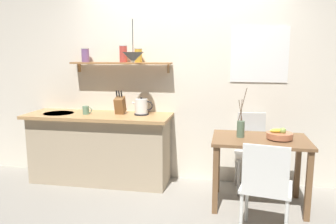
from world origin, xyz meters
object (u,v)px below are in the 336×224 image
(electric_kettle, at_px, (142,107))
(pendant_lamp, at_px, (133,57))
(dining_chair_far, at_px, (251,148))
(knife_block, at_px, (120,105))
(dining_table, at_px, (260,150))
(dining_chair_near, at_px, (266,184))
(twig_vase, at_px, (241,128))
(fruit_bowl, at_px, (280,135))
(coffee_mug_by_sink, at_px, (86,110))

(electric_kettle, height_order, pendant_lamp, pendant_lamp)
(dining_chair_far, bearing_deg, pendant_lamp, -171.16)
(electric_kettle, bearing_deg, knife_block, 179.39)
(dining_table, relative_size, dining_chair_near, 1.13)
(dining_chair_far, distance_m, twig_vase, 0.58)
(dining_table, bearing_deg, pendant_lamp, 170.76)
(dining_table, height_order, fruit_bowl, fruit_bowl)
(dining_chair_near, height_order, electric_kettle, electric_kettle)
(dining_table, relative_size, electric_kettle, 3.85)
(pendant_lamp, bearing_deg, twig_vase, -10.15)
(fruit_bowl, xyz_separation_m, knife_block, (-1.87, 0.41, 0.20))
(twig_vase, xyz_separation_m, pendant_lamp, (-1.25, 0.22, 0.74))
(twig_vase, relative_size, knife_block, 1.78)
(fruit_bowl, bearing_deg, knife_block, 167.57)
(fruit_bowl, relative_size, electric_kettle, 1.02)
(fruit_bowl, distance_m, coffee_mug_by_sink, 2.31)
(dining_chair_near, height_order, twig_vase, twig_vase)
(dining_chair_near, bearing_deg, pendant_lamp, 147.78)
(dining_chair_far, bearing_deg, fruit_bowl, -61.99)
(electric_kettle, bearing_deg, dining_chair_far, 2.45)
(twig_vase, bearing_deg, coffee_mug_by_sink, 171.25)
(electric_kettle, bearing_deg, pendant_lamp, -107.84)
(fruit_bowl, relative_size, knife_block, 0.89)
(dining_chair_far, bearing_deg, knife_block, -178.08)
(knife_block, xyz_separation_m, pendant_lamp, (0.23, -0.16, 0.59))
(electric_kettle, xyz_separation_m, knife_block, (-0.28, 0.00, 0.02))
(dining_chair_near, height_order, knife_block, knife_block)
(dining_chair_far, relative_size, electric_kettle, 3.56)
(twig_vase, bearing_deg, fruit_bowl, -3.88)
(electric_kettle, height_order, knife_block, knife_block)
(twig_vase, bearing_deg, knife_block, 165.34)
(dining_chair_near, relative_size, fruit_bowl, 3.33)
(dining_chair_near, height_order, coffee_mug_by_sink, coffee_mug_by_sink)
(dining_table, distance_m, knife_block, 1.77)
(pendant_lamp, bearing_deg, electric_kettle, 72.16)
(fruit_bowl, height_order, coffee_mug_by_sink, coffee_mug_by_sink)
(fruit_bowl, height_order, twig_vase, twig_vase)
(twig_vase, relative_size, electric_kettle, 2.04)
(dining_chair_far, xyz_separation_m, fruit_bowl, (0.25, -0.47, 0.29))
(dining_chair_near, bearing_deg, coffee_mug_by_sink, 154.84)
(dining_table, relative_size, pendant_lamp, 2.03)
(twig_vase, bearing_deg, dining_chair_far, 71.18)
(coffee_mug_by_sink, bearing_deg, twig_vase, -8.75)
(dining_table, xyz_separation_m, twig_vase, (-0.21, 0.01, 0.23))
(fruit_bowl, bearing_deg, coffee_mug_by_sink, 172.09)
(fruit_bowl, bearing_deg, dining_table, 175.94)
(fruit_bowl, relative_size, coffee_mug_by_sink, 2.16)
(dining_table, relative_size, coffee_mug_by_sink, 8.11)
(knife_block, xyz_separation_m, coffee_mug_by_sink, (-0.41, -0.10, -0.06))
(dining_chair_far, height_order, knife_block, knife_block)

